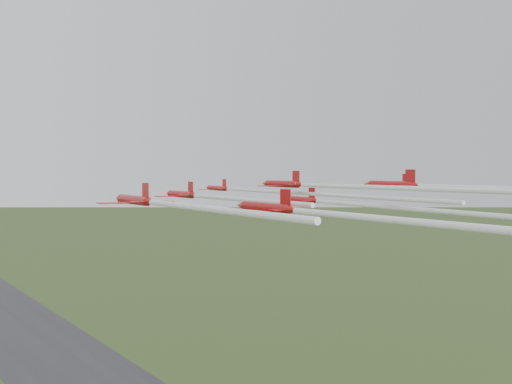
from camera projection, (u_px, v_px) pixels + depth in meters
jet_lead at (265, 191)px, 97.41m from camera, size 11.82×66.02×2.36m
jet_row2_left at (202, 196)px, 91.69m from camera, size 9.63×43.94×2.84m
jet_row2_right at (344, 203)px, 94.87m from camera, size 13.28×58.89×2.96m
jet_row3_left at (159, 203)px, 68.25m from camera, size 9.91×44.81×2.94m
jet_row3_mid at (347, 186)px, 74.24m from camera, size 8.83×58.27×2.53m
jet_row3_right at (429, 188)px, 92.63m from camera, size 11.29×45.65×2.78m
jet_row4_left at (338, 214)px, 58.50m from camera, size 10.00×57.99×2.97m
jet_row4_right at (478, 188)px, 70.88m from camera, size 14.62×64.26×2.92m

